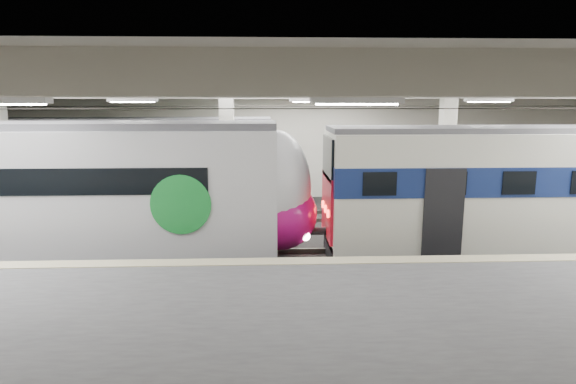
{
  "coord_description": "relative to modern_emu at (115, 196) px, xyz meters",
  "views": [
    {
      "loc": [
        -1.53,
        -14.37,
        4.97
      ],
      "look_at": [
        -0.9,
        1.0,
        2.0
      ],
      "focal_mm": 30.0,
      "sensor_mm": 36.0,
      "label": 1
    }
  ],
  "objects": [
    {
      "name": "station_hall",
      "position": [
        6.15,
        -1.74,
        1.12
      ],
      "size": [
        36.0,
        24.0,
        5.75
      ],
      "color": "black",
      "rests_on": "ground"
    },
    {
      "name": "older_rer",
      "position": [
        12.59,
        0.0,
        0.06
      ],
      "size": [
        12.49,
        2.76,
        4.16
      ],
      "color": "silver",
      "rests_on": "ground"
    },
    {
      "name": "modern_emu",
      "position": [
        0.0,
        0.0,
        0.0
      ],
      "size": [
        13.3,
        2.75,
        4.32
      ],
      "color": "silver",
      "rests_on": "ground"
    },
    {
      "name": "far_train",
      "position": [
        -1.85,
        5.5,
        0.07
      ],
      "size": [
        13.23,
        3.0,
        4.24
      ],
      "rotation": [
        0.0,
        0.0,
        0.02
      ],
      "color": "silver",
      "rests_on": "ground"
    }
  ]
}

